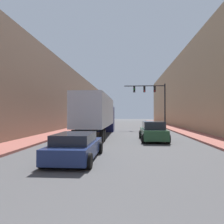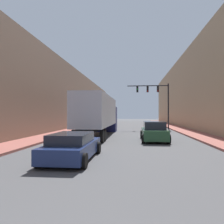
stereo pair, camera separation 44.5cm
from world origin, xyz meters
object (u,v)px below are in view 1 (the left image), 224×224
semi_truck (98,114)px  suv_car (153,131)px  traffic_signal_gantry (154,97)px  sedan_car (76,147)px

semi_truck → suv_car: bearing=-36.2°
semi_truck → suv_car: 6.48m
semi_truck → traffic_signal_gantry: traffic_signal_gantry is taller
traffic_signal_gantry → suv_car: bearing=-97.0°
semi_truck → suv_car: semi_truck is taller
semi_truck → sedan_car: size_ratio=2.87×
semi_truck → sedan_car: semi_truck is taller
traffic_signal_gantry → semi_truck: bearing=-122.4°
sedan_car → traffic_signal_gantry: (6.35, 22.45, 4.14)m
sedan_car → traffic_signal_gantry: size_ratio=0.71×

